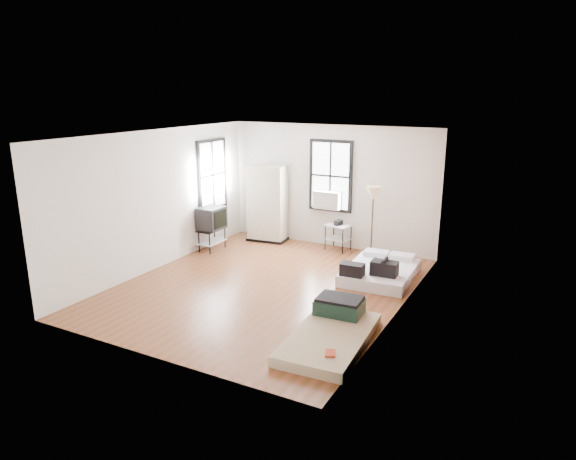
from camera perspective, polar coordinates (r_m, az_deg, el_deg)
The scene contains 8 objects.
ground at distance 9.65m, azimuth -2.49°, elevation -6.25°, with size 6.00×6.00×0.00m, color #5A3517.
room_shell at distance 9.36m, azimuth -0.26°, elevation 4.17°, with size 5.02×6.02×2.80m.
mattress_main at distance 10.14m, azimuth 10.15°, elevation -4.51°, with size 1.32×1.74×0.54m.
mattress_bare at distance 7.73m, azimuth 4.94°, elevation -11.01°, with size 1.15×2.01×0.42m.
wardrobe at distance 12.31m, azimuth -2.33°, elevation 2.95°, with size 0.97×0.63×1.83m.
side_table at distance 11.69m, azimuth 5.61°, elevation 0.00°, with size 0.59×0.50×0.70m.
floor_lamp at distance 11.15m, azimuth 9.45°, elevation 3.64°, with size 0.33×0.33×1.56m.
tv_stand at distance 11.70m, azimuth -8.49°, elevation 1.15°, with size 0.50×0.71×1.00m.
Camera 1 is at (4.57, -7.73, 3.55)m, focal length 32.00 mm.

